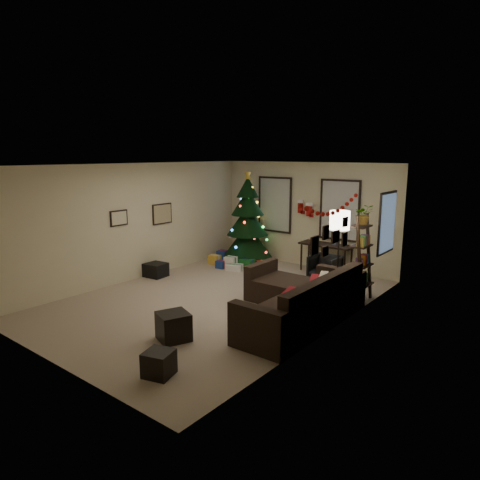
% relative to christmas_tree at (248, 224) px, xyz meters
% --- Properties ---
extents(floor, '(7.00, 7.00, 0.00)m').
position_rel_christmas_tree_xyz_m(floor, '(1.42, -2.86, -1.04)').
color(floor, tan).
rests_on(floor, ground).
extents(ceiling, '(7.00, 7.00, 0.00)m').
position_rel_christmas_tree_xyz_m(ceiling, '(1.42, -2.86, 1.66)').
color(ceiling, white).
rests_on(ceiling, floor).
extents(wall_back, '(5.00, 0.00, 5.00)m').
position_rel_christmas_tree_xyz_m(wall_back, '(1.42, 0.64, 0.31)').
color(wall_back, beige).
rests_on(wall_back, floor).
extents(wall_front, '(5.00, 0.00, 5.00)m').
position_rel_christmas_tree_xyz_m(wall_front, '(1.42, -6.36, 0.31)').
color(wall_front, beige).
rests_on(wall_front, floor).
extents(wall_left, '(0.00, 7.00, 7.00)m').
position_rel_christmas_tree_xyz_m(wall_left, '(-1.08, -2.86, 0.31)').
color(wall_left, beige).
rests_on(wall_left, floor).
extents(wall_right, '(0.00, 7.00, 7.00)m').
position_rel_christmas_tree_xyz_m(wall_right, '(3.92, -2.86, 0.31)').
color(wall_right, beige).
rests_on(wall_right, floor).
extents(window_back_left, '(1.05, 0.06, 1.50)m').
position_rel_christmas_tree_xyz_m(window_back_left, '(0.47, 0.61, 0.51)').
color(window_back_left, '#728CB2').
rests_on(window_back_left, wall_back).
extents(window_back_right, '(1.05, 0.06, 1.50)m').
position_rel_christmas_tree_xyz_m(window_back_right, '(2.37, 0.61, 0.51)').
color(window_back_right, '#728CB2').
rests_on(window_back_right, wall_back).
extents(window_right_wall, '(0.06, 0.90, 1.30)m').
position_rel_christmas_tree_xyz_m(window_right_wall, '(3.89, -0.31, 0.46)').
color(window_right_wall, '#728CB2').
rests_on(window_right_wall, wall_right).
extents(christmas_tree, '(1.36, 1.36, 2.52)m').
position_rel_christmas_tree_xyz_m(christmas_tree, '(0.00, 0.00, 0.00)').
color(christmas_tree, black).
rests_on(christmas_tree, floor).
extents(presents, '(1.50, 1.01, 0.30)m').
position_rel_christmas_tree_xyz_m(presents, '(0.01, -0.63, -0.93)').
color(presents, navy).
rests_on(presents, floor).
extents(sofa, '(2.06, 2.98, 0.91)m').
position_rel_christmas_tree_xyz_m(sofa, '(3.24, -2.72, -0.74)').
color(sofa, black).
rests_on(sofa, floor).
extents(pillow_red_a, '(0.22, 0.44, 0.43)m').
position_rel_christmas_tree_xyz_m(pillow_red_a, '(3.63, -3.74, -0.40)').
color(pillow_red_a, maroon).
rests_on(pillow_red_a, sofa).
extents(pillow_red_b, '(0.31, 0.48, 0.47)m').
position_rel_christmas_tree_xyz_m(pillow_red_b, '(3.63, -2.93, -0.40)').
color(pillow_red_b, maroon).
rests_on(pillow_red_b, sofa).
extents(pillow_cream, '(0.29, 0.47, 0.46)m').
position_rel_christmas_tree_xyz_m(pillow_cream, '(3.63, -2.60, -0.41)').
color(pillow_cream, beige).
rests_on(pillow_cream, sofa).
extents(ottoman_near, '(0.61, 0.61, 0.44)m').
position_rel_christmas_tree_xyz_m(ottoman_near, '(2.14, -4.76, -0.82)').
color(ottoman_near, black).
rests_on(ottoman_near, floor).
extents(ottoman_far, '(0.45, 0.45, 0.34)m').
position_rel_christmas_tree_xyz_m(ottoman_far, '(2.83, -5.67, -0.87)').
color(ottoman_far, black).
rests_on(ottoman_far, floor).
extents(desk, '(1.34, 0.48, 0.72)m').
position_rel_christmas_tree_xyz_m(desk, '(2.17, 0.36, -0.41)').
color(desk, black).
rests_on(desk, floor).
extents(desk_chair, '(0.58, 0.54, 0.60)m').
position_rel_christmas_tree_xyz_m(desk_chair, '(2.48, -0.29, -0.74)').
color(desk_chair, black).
rests_on(desk_chair, floor).
extents(bookshelf, '(0.30, 0.52, 1.75)m').
position_rel_christmas_tree_xyz_m(bookshelf, '(3.72, -1.10, -0.20)').
color(bookshelf, black).
rests_on(bookshelf, floor).
extents(potted_plant, '(0.59, 0.57, 0.50)m').
position_rel_christmas_tree_xyz_m(potted_plant, '(3.72, -1.18, 0.77)').
color(potted_plant, '#4C4C4C').
rests_on(potted_plant, bookshelf).
extents(floor_lamp, '(0.39, 0.39, 1.83)m').
position_rel_christmas_tree_xyz_m(floor_lamp, '(3.37, -1.50, 0.48)').
color(floor_lamp, black).
rests_on(floor_lamp, floor).
extents(art_map, '(0.04, 0.60, 0.50)m').
position_rel_christmas_tree_xyz_m(art_map, '(-1.06, -2.08, 0.41)').
color(art_map, black).
rests_on(art_map, wall_left).
extents(art_abstract, '(0.04, 0.45, 0.35)m').
position_rel_christmas_tree_xyz_m(art_abstract, '(-1.06, -3.35, 0.46)').
color(art_abstract, black).
rests_on(art_abstract, wall_left).
extents(gallery, '(0.03, 1.25, 0.54)m').
position_rel_christmas_tree_xyz_m(gallery, '(3.90, -2.94, 0.53)').
color(gallery, black).
rests_on(gallery, wall_right).
extents(garland, '(0.08, 1.90, 0.30)m').
position_rel_christmas_tree_xyz_m(garland, '(3.87, -2.92, 1.05)').
color(garland, '#A5140C').
rests_on(garland, wall_right).
extents(stocking_left, '(0.20, 0.05, 0.36)m').
position_rel_christmas_tree_xyz_m(stocking_left, '(1.28, 0.60, 0.52)').
color(stocking_left, '#990F0C').
rests_on(stocking_left, wall_back).
extents(stocking_right, '(0.20, 0.05, 0.36)m').
position_rel_christmas_tree_xyz_m(stocking_right, '(1.61, 0.46, 0.48)').
color(stocking_right, '#990F0C').
rests_on(stocking_right, wall_back).
extents(storage_bin, '(0.70, 0.50, 0.33)m').
position_rel_christmas_tree_xyz_m(storage_bin, '(-0.94, -2.53, -0.88)').
color(storage_bin, black).
rests_on(storage_bin, floor).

